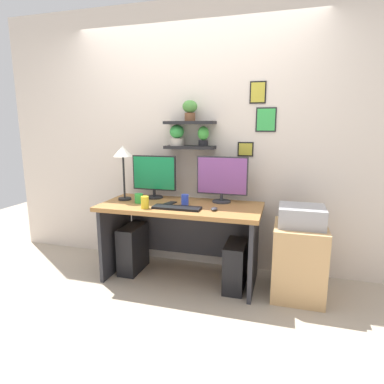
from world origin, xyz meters
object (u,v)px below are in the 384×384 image
Objects in this scene: monitor_right at (222,178)px; monitor_left at (154,176)px; desk at (182,225)px; computer_tower_right at (235,265)px; desk_lamp at (123,156)px; coffee_mug at (139,198)px; pen_cup at (185,200)px; computer_tower_left at (133,248)px; computer_mouse at (214,209)px; drawer_cabinet at (298,261)px; cell_phone at (170,203)px; printer at (302,216)px; water_cup at (145,202)px; keyboard at (177,208)px.

monitor_left is at bearing -179.99° from monitor_right.
desk reaches higher than computer_tower_right.
coffee_mug is (0.20, -0.08, -0.40)m from desk_lamp.
monitor_left is 0.37m from desk_lamp.
desk_lamp reaches higher than monitor_left.
pen_cup is 0.80m from computer_tower_left.
computer_mouse reaches higher than computer_tower_right.
drawer_cabinet is 1.34× the size of computer_tower_left.
monitor_right is 3.56× the size of cell_phone.
monitor_right is 0.77× the size of drawer_cabinet.
coffee_mug is 1.12m from computer_tower_right.
drawer_cabinet is at bearing -1.93° from desk_lamp.
printer reaches higher than computer_tower_right.
monitor_left is 0.97× the size of computer_tower_left.
coffee_mug is (-0.30, -0.05, 0.04)m from cell_phone.
drawer_cabinet is 0.41m from printer.
desk reaches higher than computer_tower_left.
coffee_mug reaches higher than desk.
cell_phone is (0.25, -0.20, -0.23)m from monitor_left.
computer_mouse is 0.77m from coffee_mug.
cell_phone is 1.27× the size of water_cup.
printer is at bearing 1.00° from coffee_mug.
drawer_cabinet is at bearing 0.00° from printer.
coffee_mug reaches higher than cell_phone.
monitor_left is 1.21m from computer_tower_right.
monitor_right is 5.54× the size of computer_mouse.
computer_tower_left is at bearing 178.22° from printer.
monitor_right reaches higher than coffee_mug.
computer_tower_left is (-0.18, -0.18, -0.74)m from monitor_left.
pen_cup is at bearing -145.78° from monitor_right.
monitor_right is 0.55m from keyboard.
desk_lamp reaches higher than pen_cup.
computer_mouse is at bearing -25.67° from monitor_left.
keyboard is 4.89× the size of coffee_mug.
desk_lamp is at bearing 178.07° from printer.
computer_tower_right is at bearing -177.13° from printer.
water_cup is 0.25× the size of computer_tower_right.
pen_cup reaches higher than coffee_mug.
printer reaches higher than computer_tower_left.
desk is 0.25m from cell_phone.
computer_mouse is 0.58m from computer_tower_right.
monitor_right is at bearing 126.24° from computer_tower_right.
coffee_mug is at bearing -23.12° from desk_lamp.
keyboard is 3.14× the size of cell_phone.
monitor_right is 4.98× the size of pen_cup.
monitor_right reaches higher than water_cup.
desk_lamp reaches higher than computer_tower_right.
desk_lamp is at bearing -179.00° from desk.
desk is 2.80× the size of desk_lamp.
keyboard is 0.21m from cell_phone.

